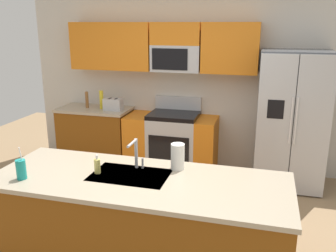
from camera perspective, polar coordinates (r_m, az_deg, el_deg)
The scene contains 13 objects.
ground_plane at distance 4.05m, azimuth -2.64°, elevation -16.73°, with size 9.00×9.00×0.00m, color #997A56.
kitchen_wall_unit at distance 5.51m, azimuth 2.44°, elevation 8.46°, with size 5.20×0.43×2.60m.
back_counter at distance 5.92m, azimuth -11.25°, elevation -1.44°, with size 1.12×0.63×0.90m.
range_oven at distance 5.50m, azimuth 0.53°, elevation -2.57°, with size 1.36×0.61×1.10m.
refrigerator at distance 5.14m, azimuth 18.84°, elevation 0.85°, with size 0.90×0.76×1.85m.
island_counter at distance 3.36m, azimuth -4.46°, elevation -15.19°, with size 2.58×0.97×0.90m.
toaster at distance 5.60m, azimuth -8.63°, elevation 3.40°, with size 0.28×0.16×0.18m.
pepper_mill at distance 5.84m, azimuth -12.65°, elevation 4.06°, with size 0.05×0.05×0.25m, color brown.
bottle_yellow at distance 5.71m, azimuth -10.43°, elevation 4.09°, with size 0.06×0.06×0.29m, color yellow.
sink_faucet at distance 3.29m, azimuth -5.12°, elevation -4.04°, with size 0.08×0.21×0.28m.
drink_cup_teal at distance 3.34m, azimuth -22.12°, elevation -6.34°, with size 0.08×0.08×0.29m.
soap_dispenser at distance 3.28m, azimuth -11.07°, elevation -6.18°, with size 0.06×0.06×0.17m.
paper_towel_roll at distance 3.29m, azimuth 1.53°, elevation -4.84°, with size 0.12×0.12×0.24m, color white.
Camera 1 is at (1.07, -3.24, 2.18)m, focal length 38.72 mm.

